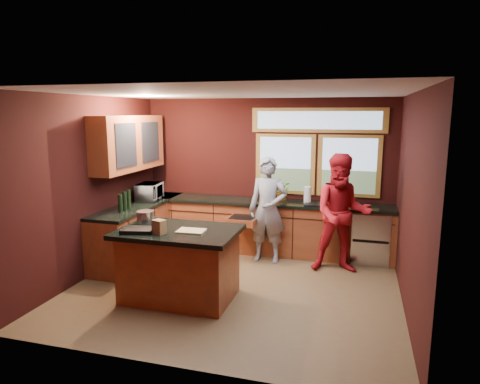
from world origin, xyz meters
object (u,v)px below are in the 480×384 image
at_px(island, 179,264).
at_px(stock_pot, 146,217).
at_px(person_grey, 268,210).
at_px(person_red, 342,214).
at_px(cutting_board, 191,231).

bearing_deg(island, stock_pot, 164.74).
xyz_separation_m(person_grey, person_red, (1.19, -0.17, 0.05)).
relative_size(person_red, stock_pot, 7.68).
height_order(person_red, stock_pot, person_red).
xyz_separation_m(cutting_board, stock_pot, (-0.75, 0.20, 0.08)).
relative_size(person_red, cutting_board, 5.27).
relative_size(person_grey, cutting_board, 4.99).
xyz_separation_m(island, person_red, (2.01, 1.59, 0.44)).
bearing_deg(cutting_board, stock_pot, 165.07).
relative_size(person_grey, person_red, 0.95).
relative_size(cutting_board, stock_pot, 1.46).
bearing_deg(stock_pot, person_red, 29.35).
bearing_deg(cutting_board, island, 165.96).
bearing_deg(person_red, person_grey, 163.50).
distance_m(person_grey, person_red, 1.21).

